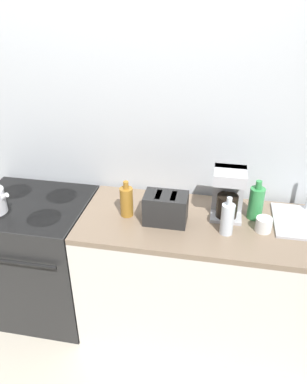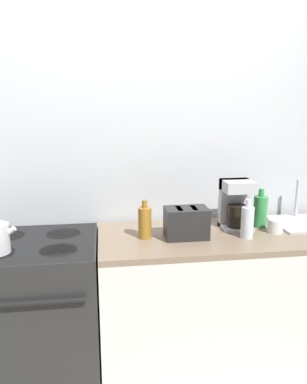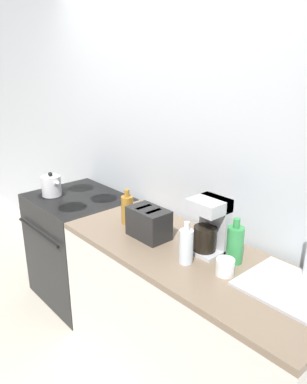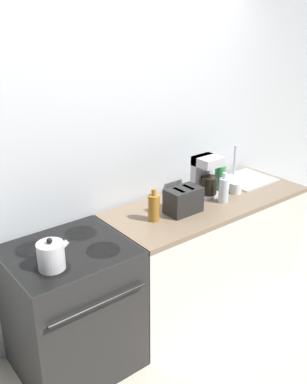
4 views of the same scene
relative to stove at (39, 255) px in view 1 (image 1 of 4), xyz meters
The scene contains 10 objects.
ground_plane 0.84m from the stove, 27.74° to the right, with size 12.00×12.00×0.00m, color beige.
wall_back 1.12m from the stove, 31.60° to the left, with size 8.00×0.05×2.60m.
stove is the anchor object (origin of this frame).
counter_block 1.22m from the stove, ahead, with size 1.67×0.66×0.88m.
toaster 1.05m from the stove, ahead, with size 0.26×0.16×0.18m.
coffee_maker 1.40m from the stove, ahead, with size 0.19×0.18×0.32m.
bottle_amber 0.85m from the stove, ahead, with size 0.08×0.08×0.23m.
bottle_green 1.54m from the stove, ahead, with size 0.09×0.09×0.25m.
bottle_clear 1.38m from the stove, ahead, with size 0.08×0.08×0.24m.
cup_white 1.56m from the stove, ahead, with size 0.09×0.09×0.09m.
Camera 1 is at (0.57, -1.58, 2.16)m, focal length 35.00 mm.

